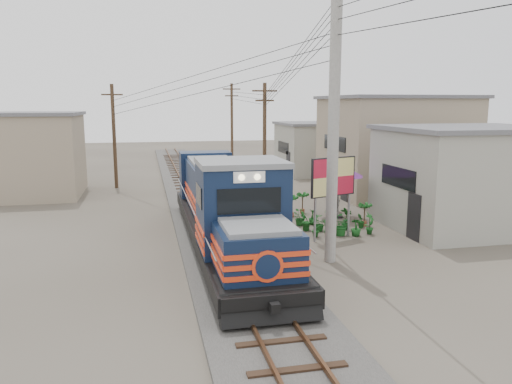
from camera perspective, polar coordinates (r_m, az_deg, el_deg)
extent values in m
plane|color=#473F35|center=(18.25, -2.56, -8.17)|extent=(120.00, 120.00, 0.00)
cube|color=#595651|center=(27.82, -6.14, -1.66)|extent=(3.60, 70.00, 0.16)
cube|color=#51331E|center=(27.73, -7.25, -1.35)|extent=(0.08, 70.00, 0.12)
cube|color=#51331E|center=(27.84, -5.06, -1.26)|extent=(0.08, 70.00, 0.12)
cube|color=black|center=(19.93, -3.58, -4.36)|extent=(2.77, 15.29, 0.53)
cube|color=black|center=(15.52, -0.76, -9.69)|extent=(2.10, 3.06, 0.62)
cube|color=black|center=(24.60, -5.31, -2.29)|extent=(2.10, 3.06, 0.62)
cube|color=#0E1B36|center=(14.10, 0.19, -7.03)|extent=(2.27, 2.29, 1.43)
cube|color=#0E1B36|center=(16.18, -1.68, -2.00)|extent=(2.72, 2.48, 2.96)
cube|color=slate|center=(15.93, -1.70, 3.38)|extent=(2.77, 2.61, 0.17)
cube|color=black|center=(14.87, -0.77, -1.01)|extent=(1.94, 0.06, 0.76)
cube|color=white|center=(14.74, -0.77, 1.72)|extent=(0.96, 0.06, 0.33)
cube|color=#0E1B36|center=(21.99, -4.58, 0.18)|extent=(2.16, 9.37, 2.20)
cube|color=slate|center=(21.83, -4.63, 3.15)|extent=(1.94, 9.37, 0.17)
cube|color=#EF3B16|center=(19.81, -3.59, -2.89)|extent=(2.81, 15.29, 0.13)
cube|color=#EF3B16|center=(19.74, -3.60, -2.07)|extent=(2.81, 15.29, 0.13)
cube|color=#EF3B16|center=(19.69, -3.61, -1.26)|extent=(2.81, 15.29, 0.13)
cylinder|color=#9E9B93|center=(17.81, 8.86, 7.67)|extent=(0.40, 0.40, 10.00)
cylinder|color=#4C3826|center=(32.04, 0.99, 6.11)|extent=(0.24, 0.24, 7.00)
cube|color=#4C3826|center=(31.97, 1.00, 11.49)|extent=(1.60, 0.10, 0.10)
cube|color=#4C3826|center=(31.97, 1.00, 10.41)|extent=(1.20, 0.10, 0.10)
cylinder|color=#4C3826|center=(45.79, -2.77, 7.61)|extent=(0.24, 0.24, 7.50)
cube|color=#4C3826|center=(45.76, -2.81, 11.67)|extent=(1.60, 0.10, 0.10)
cube|color=#4C3826|center=(45.75, -2.80, 10.92)|extent=(1.20, 0.10, 0.10)
cylinder|color=#4C3826|center=(35.21, -15.90, 6.09)|extent=(0.24, 0.24, 7.00)
cube|color=#4C3826|center=(35.15, -16.14, 10.97)|extent=(1.60, 0.10, 0.10)
cube|color=#4C3826|center=(35.14, -16.09, 9.99)|extent=(1.20, 0.10, 0.10)
cube|color=gray|center=(24.99, 23.02, 1.31)|extent=(7.00, 6.00, 4.50)
cube|color=slate|center=(24.77, 23.39, 6.68)|extent=(7.35, 6.30, 0.20)
cube|color=black|center=(23.10, 15.92, 1.63)|extent=(0.05, 3.00, 0.90)
cube|color=gray|center=(33.05, 15.49, 5.00)|extent=(8.00, 7.00, 6.00)
cube|color=slate|center=(32.94, 15.74, 10.38)|extent=(8.40, 7.35, 0.20)
cube|color=black|center=(31.35, 8.98, 5.54)|extent=(0.05, 3.50, 0.90)
cube|color=gray|center=(41.67, 7.14, 4.88)|extent=(6.00, 6.00, 4.00)
cube|color=slate|center=(41.53, 7.20, 7.77)|extent=(6.30, 6.30, 0.20)
cube|color=black|center=(40.74, 3.12, 5.11)|extent=(0.05, 3.00, 0.90)
cube|color=gray|center=(33.97, -24.47, 3.75)|extent=(6.00, 6.00, 5.00)
cube|color=slate|center=(33.82, -24.79, 8.12)|extent=(6.30, 6.30, 0.20)
cylinder|color=#99999E|center=(20.85, 6.77, -2.24)|extent=(0.10, 0.10, 2.58)
cylinder|color=#99999E|center=(22.03, 10.56, -1.68)|extent=(0.10, 0.10, 2.58)
cube|color=black|center=(21.18, 8.82, 1.73)|extent=(2.18, 0.86, 1.65)
cube|color=red|center=(21.15, 8.85, 1.72)|extent=(2.07, 0.78, 1.55)
cylinder|color=black|center=(25.68, 9.34, -2.80)|extent=(0.50, 0.50, 0.10)
cylinder|color=#99999E|center=(25.45, 9.41, -0.17)|extent=(0.05, 0.05, 2.49)
cone|color=#5F2672|center=(25.26, 9.49, 2.49)|extent=(2.59, 2.59, 0.62)
imported|color=black|center=(26.88, 9.01, -0.36)|extent=(0.75, 0.59, 1.80)
imported|color=#17511B|center=(21.80, 6.82, -3.81)|extent=(0.56, 0.64, 1.01)
imported|color=#17511B|center=(21.91, 8.12, -4.33)|extent=(0.40, 0.42, 0.60)
imported|color=#17511B|center=(22.14, 9.53, -3.79)|extent=(1.06, 1.02, 0.91)
imported|color=#17511B|center=(22.22, 11.36, -3.99)|extent=(0.59, 0.59, 0.77)
imported|color=#17511B|center=(22.61, 12.86, -3.50)|extent=(0.63, 0.62, 1.01)
imported|color=#17511B|center=(22.77, 5.65, -3.31)|extent=(0.63, 0.58, 0.92)
imported|color=#17511B|center=(22.80, 7.17, -3.60)|extent=(0.83, 0.83, 0.70)
imported|color=#17511B|center=(23.12, 8.51, -3.02)|extent=(0.80, 0.80, 1.04)
imported|color=#17511B|center=(23.22, 10.26, -2.98)|extent=(0.65, 0.67, 1.06)
imported|color=#17511B|center=(23.67, 11.90, -3.23)|extent=(0.47, 0.49, 0.71)
imported|color=#17511B|center=(23.76, 4.95, -2.95)|extent=(0.89, 0.88, 0.75)
imported|color=#17511B|center=(23.98, 6.52, -2.85)|extent=(0.51, 0.51, 0.75)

